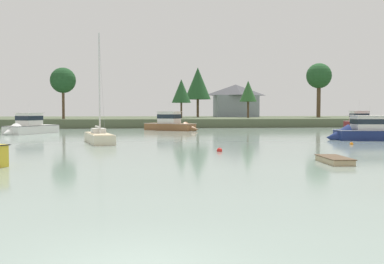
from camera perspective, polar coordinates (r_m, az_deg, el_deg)
The scene contains 15 objects.
far_shore_bank at distance 103.19m, azimuth -7.17°, elevation 1.43°, with size 214.67×47.32×1.62m, color #4C563D.
cruiser_maroon at distance 76.91m, azimuth 20.73°, elevation 0.74°, with size 5.14×11.12×5.90m.
cruiser_wood at distance 70.56m, azimuth -2.40°, elevation 0.80°, with size 9.09×8.18×5.92m.
cruiser_white at distance 64.03m, azimuth -20.56°, elevation 0.37°, with size 6.79×9.78×5.27m.
cruiser_navy at distance 50.91m, azimuth 21.60°, elevation -0.26°, with size 9.95×4.47×4.86m.
dinghy_sand at distance 27.63m, azimuth 17.96°, elevation -3.57°, with size 1.65×3.46×0.51m.
sailboat_cream at distance 43.74m, azimuth -11.94°, elevation -1.06°, with size 3.63×8.05×11.14m.
mooring_buoy_red at distance 33.74m, azimuth 3.58°, elevation -2.41°, with size 0.43×0.43×0.48m.
mooring_buoy_orange at distance 43.20m, azimuth 19.94°, elevation -1.47°, with size 0.33×0.33×0.39m.
shore_tree_inland_a at distance 97.80m, azimuth 7.28°, elevation 5.24°, with size 3.75×3.75×8.15m.
shore_tree_left at distance 87.51m, azimuth -16.36°, elevation 6.41°, with size 4.82×4.82×9.73m.
shore_tree_far_left at distance 92.17m, azimuth -1.39°, elevation 5.32°, with size 4.01×4.01×8.14m.
shore_tree_inland_b at distance 109.81m, azimuth 16.11°, elevation 6.91°, with size 5.97×5.97×12.87m.
shore_tree_center_left at distance 106.63m, azimuth 0.75°, elevation 6.30°, with size 6.26×6.26×11.99m.
cottage_near_water at distance 113.73m, azimuth 5.68°, elevation 4.13°, with size 11.32×8.10×8.29m.
Camera 1 is at (0.06, -8.51, 3.09)m, focal length 41.19 mm.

